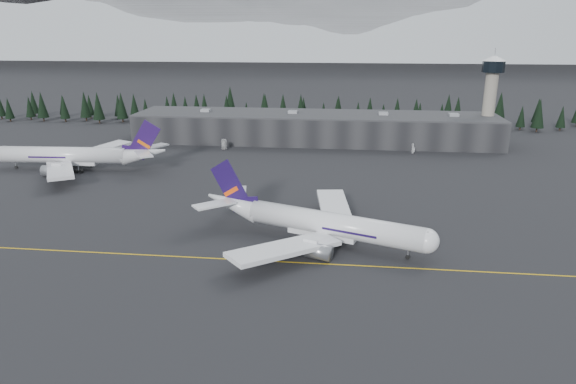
# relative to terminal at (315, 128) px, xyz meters

# --- Properties ---
(ground) EXTENTS (1400.00, 1400.00, 0.00)m
(ground) POSITION_rel_terminal_xyz_m (0.00, -125.00, -6.30)
(ground) COLOR black
(ground) RESTS_ON ground
(taxiline) EXTENTS (400.00, 0.40, 0.02)m
(taxiline) POSITION_rel_terminal_xyz_m (0.00, -127.00, -6.29)
(taxiline) COLOR gold
(taxiline) RESTS_ON ground
(terminal) EXTENTS (160.00, 30.00, 12.60)m
(terminal) POSITION_rel_terminal_xyz_m (0.00, 0.00, 0.00)
(terminal) COLOR black
(terminal) RESTS_ON ground
(control_tower) EXTENTS (10.00, 10.00, 37.70)m
(control_tower) POSITION_rel_terminal_xyz_m (75.00, 3.00, 17.11)
(control_tower) COLOR gray
(control_tower) RESTS_ON ground
(treeline) EXTENTS (360.00, 20.00, 15.00)m
(treeline) POSITION_rel_terminal_xyz_m (0.00, 37.00, 1.20)
(treeline) COLOR black
(treeline) RESTS_ON ground
(mountain_ridge) EXTENTS (4400.00, 900.00, 420.00)m
(mountain_ridge) POSITION_rel_terminal_xyz_m (0.00, 875.00, -6.30)
(mountain_ridge) COLOR white
(mountain_ridge) RESTS_ON ground
(jet_main) EXTENTS (57.65, 51.64, 17.51)m
(jet_main) POSITION_rel_terminal_xyz_m (7.18, -114.61, -1.36)
(jet_main) COLOR white
(jet_main) RESTS_ON ground
(jet_parked) EXTENTS (63.00, 58.05, 18.51)m
(jet_parked) POSITION_rel_terminal_xyz_m (-80.66, -59.02, -1.08)
(jet_parked) COLOR silver
(jet_parked) RESTS_ON ground
(gse_vehicle_a) EXTENTS (2.48, 4.82, 1.30)m
(gse_vehicle_a) POSITION_rel_terminal_xyz_m (-36.69, -21.47, -5.65)
(gse_vehicle_a) COLOR #BCBCBE
(gse_vehicle_a) RESTS_ON ground
(gse_vehicle_b) EXTENTS (4.21, 1.77, 1.42)m
(gse_vehicle_b) POSITION_rel_terminal_xyz_m (41.47, -19.49, -5.59)
(gse_vehicle_b) COLOR silver
(gse_vehicle_b) RESTS_ON ground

